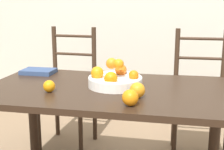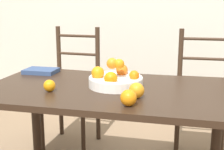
# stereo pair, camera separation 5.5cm
# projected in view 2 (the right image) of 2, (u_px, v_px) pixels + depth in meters

# --- Properties ---
(dining_table) EXTENTS (1.51, 0.85, 0.74)m
(dining_table) POSITION_uv_depth(u_px,v_px,m) (109.00, 104.00, 1.89)
(dining_table) COLOR black
(dining_table) RESTS_ON ground_plane
(fruit_bowl) EXTENTS (0.33, 0.33, 0.18)m
(fruit_bowl) POSITION_uv_depth(u_px,v_px,m) (115.00, 79.00, 1.88)
(fruit_bowl) COLOR white
(fruit_bowl) RESTS_ON dining_table
(orange_loose_0) EXTENTS (0.07, 0.07, 0.07)m
(orange_loose_0) POSITION_uv_depth(u_px,v_px,m) (49.00, 86.00, 1.78)
(orange_loose_0) COLOR orange
(orange_loose_0) RESTS_ON dining_table
(orange_loose_1) EXTENTS (0.08, 0.08, 0.08)m
(orange_loose_1) POSITION_uv_depth(u_px,v_px,m) (137.00, 90.00, 1.66)
(orange_loose_1) COLOR orange
(orange_loose_1) RESTS_ON dining_table
(orange_loose_2) EXTENTS (0.08, 0.08, 0.08)m
(orange_loose_2) POSITION_uv_depth(u_px,v_px,m) (129.00, 98.00, 1.53)
(orange_loose_2) COLOR orange
(orange_loose_2) RESTS_ON dining_table
(chair_left) EXTENTS (0.45, 0.43, 1.04)m
(chair_left) POSITION_uv_depth(u_px,v_px,m) (73.00, 91.00, 2.75)
(chair_left) COLOR #382619
(chair_left) RESTS_ON ground_plane
(chair_right) EXTENTS (0.43, 0.41, 1.04)m
(chair_right) POSITION_uv_depth(u_px,v_px,m) (203.00, 100.00, 2.50)
(chair_right) COLOR #382619
(chair_right) RESTS_ON ground_plane
(book_stack) EXTENTS (0.23, 0.17, 0.03)m
(book_stack) POSITION_uv_depth(u_px,v_px,m) (41.00, 71.00, 2.27)
(book_stack) COLOR #334770
(book_stack) RESTS_ON dining_table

